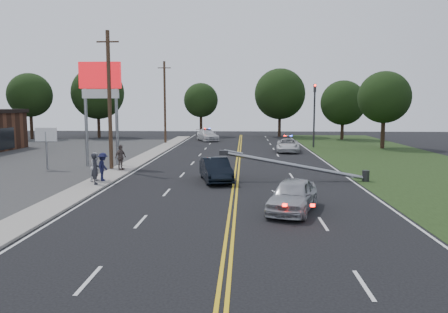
{
  "coord_description": "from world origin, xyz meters",
  "views": [
    {
      "loc": [
        0.51,
        -19.23,
        4.75
      ],
      "look_at": [
        -0.68,
        6.49,
        1.7
      ],
      "focal_mm": 35.0,
      "sensor_mm": 36.0,
      "label": 1
    }
  ],
  "objects_px": {
    "emergency_b": "(207,135)",
    "bystander_d": "(120,157)",
    "crashed_sedan": "(216,170)",
    "bystander_c": "(103,167)",
    "traffic_signal": "(314,110)",
    "utility_pole_mid": "(109,100)",
    "waiting_sedan": "(293,195)",
    "emergency_a": "(288,145)",
    "bystander_a": "(95,169)",
    "bystander_b": "(96,167)",
    "fallen_streetlight": "(303,166)",
    "utility_pole_far": "(165,102)",
    "small_sign": "(46,138)",
    "pylon_sign": "(100,88)"
  },
  "relations": [
    {
      "from": "fallen_streetlight",
      "to": "utility_pole_mid",
      "type": "bearing_deg",
      "value": 163.36
    },
    {
      "from": "bystander_c",
      "to": "bystander_d",
      "type": "relative_size",
      "value": 0.95
    },
    {
      "from": "fallen_streetlight",
      "to": "bystander_c",
      "type": "distance_m",
      "value": 12.38
    },
    {
      "from": "emergency_b",
      "to": "bystander_d",
      "type": "height_order",
      "value": "bystander_d"
    },
    {
      "from": "crashed_sedan",
      "to": "bystander_b",
      "type": "relative_size",
      "value": 2.52
    },
    {
      "from": "waiting_sedan",
      "to": "bystander_c",
      "type": "xyz_separation_m",
      "value": [
        -10.83,
        6.88,
        0.24
      ]
    },
    {
      "from": "crashed_sedan",
      "to": "emergency_a",
      "type": "bearing_deg",
      "value": 57.65
    },
    {
      "from": "fallen_streetlight",
      "to": "emergency_a",
      "type": "distance_m",
      "value": 17.13
    },
    {
      "from": "emergency_a",
      "to": "utility_pole_mid",
      "type": "bearing_deg",
      "value": -131.92
    },
    {
      "from": "traffic_signal",
      "to": "crashed_sedan",
      "type": "xyz_separation_m",
      "value": [
        -9.55,
        -22.36,
        -3.47
      ]
    },
    {
      "from": "traffic_signal",
      "to": "utility_pole_far",
      "type": "bearing_deg",
      "value": 167.11
    },
    {
      "from": "small_sign",
      "to": "utility_pole_mid",
      "type": "relative_size",
      "value": 0.31
    },
    {
      "from": "pylon_sign",
      "to": "bystander_c",
      "type": "relative_size",
      "value": 4.63
    },
    {
      "from": "utility_pole_far",
      "to": "crashed_sedan",
      "type": "xyz_separation_m",
      "value": [
        7.95,
        -26.37,
        -4.35
      ]
    },
    {
      "from": "crashed_sedan",
      "to": "bystander_c",
      "type": "bearing_deg",
      "value": 173.45
    },
    {
      "from": "crashed_sedan",
      "to": "waiting_sedan",
      "type": "height_order",
      "value": "waiting_sedan"
    },
    {
      "from": "waiting_sedan",
      "to": "bystander_d",
      "type": "height_order",
      "value": "bystander_d"
    },
    {
      "from": "traffic_signal",
      "to": "utility_pole_far",
      "type": "distance_m",
      "value": 17.97
    },
    {
      "from": "bystander_b",
      "to": "bystander_d",
      "type": "relative_size",
      "value": 0.97
    },
    {
      "from": "bystander_c",
      "to": "traffic_signal",
      "type": "bearing_deg",
      "value": -36.99
    },
    {
      "from": "fallen_streetlight",
      "to": "utility_pole_mid",
      "type": "height_order",
      "value": "utility_pole_mid"
    },
    {
      "from": "fallen_streetlight",
      "to": "bystander_b",
      "type": "xyz_separation_m",
      "value": [
        -12.68,
        -1.31,
        0.08
      ]
    },
    {
      "from": "pylon_sign",
      "to": "bystander_b",
      "type": "distance_m",
      "value": 9.08
    },
    {
      "from": "pylon_sign",
      "to": "utility_pole_mid",
      "type": "height_order",
      "value": "utility_pole_mid"
    },
    {
      "from": "bystander_b",
      "to": "bystander_d",
      "type": "height_order",
      "value": "bystander_d"
    },
    {
      "from": "utility_pole_mid",
      "to": "traffic_signal",
      "type": "bearing_deg",
      "value": 45.8
    },
    {
      "from": "utility_pole_far",
      "to": "bystander_c",
      "type": "distance_m",
      "value": 27.46
    },
    {
      "from": "traffic_signal",
      "to": "utility_pole_far",
      "type": "height_order",
      "value": "utility_pole_far"
    },
    {
      "from": "pylon_sign",
      "to": "bystander_c",
      "type": "bearing_deg",
      "value": -71.66
    },
    {
      "from": "emergency_a",
      "to": "bystander_a",
      "type": "relative_size",
      "value": 2.62
    },
    {
      "from": "utility_pole_mid",
      "to": "waiting_sedan",
      "type": "distance_m",
      "value": 17.45
    },
    {
      "from": "crashed_sedan",
      "to": "emergency_a",
      "type": "distance_m",
      "value": 18.54
    },
    {
      "from": "emergency_a",
      "to": "bystander_b",
      "type": "relative_size",
      "value": 2.73
    },
    {
      "from": "utility_pole_mid",
      "to": "bystander_c",
      "type": "height_order",
      "value": "utility_pole_mid"
    },
    {
      "from": "emergency_b",
      "to": "traffic_signal",
      "type": "bearing_deg",
      "value": -54.84
    },
    {
      "from": "utility_pole_mid",
      "to": "small_sign",
      "type": "bearing_deg",
      "value": 180.0
    },
    {
      "from": "pylon_sign",
      "to": "bystander_b",
      "type": "xyz_separation_m",
      "value": [
        2.01,
        -7.31,
        -4.99
      ]
    },
    {
      "from": "small_sign",
      "to": "waiting_sedan",
      "type": "distance_m",
      "value": 20.62
    },
    {
      "from": "emergency_b",
      "to": "crashed_sedan",
      "type": "bearing_deg",
      "value": -104.95
    },
    {
      "from": "pylon_sign",
      "to": "bystander_a",
      "type": "distance_m",
      "value": 10.01
    },
    {
      "from": "waiting_sedan",
      "to": "emergency_b",
      "type": "height_order",
      "value": "emergency_b"
    },
    {
      "from": "utility_pole_far",
      "to": "bystander_d",
      "type": "distance_m",
      "value": 23.09
    },
    {
      "from": "small_sign",
      "to": "fallen_streetlight",
      "type": "relative_size",
      "value": 0.33
    },
    {
      "from": "fallen_streetlight",
      "to": "emergency_b",
      "type": "relative_size",
      "value": 1.82
    },
    {
      "from": "pylon_sign",
      "to": "small_sign",
      "type": "xyz_separation_m",
      "value": [
        -3.5,
        -2.0,
        -3.66
      ]
    },
    {
      "from": "waiting_sedan",
      "to": "utility_pole_far",
      "type": "bearing_deg",
      "value": 127.25
    },
    {
      "from": "bystander_a",
      "to": "utility_pole_mid",
      "type": "bearing_deg",
      "value": -14.32
    },
    {
      "from": "bystander_a",
      "to": "bystander_b",
      "type": "xyz_separation_m",
      "value": [
        -0.3,
        1.07,
        -0.04
      ]
    },
    {
      "from": "fallen_streetlight",
      "to": "utility_pole_far",
      "type": "distance_m",
      "value": 29.54
    },
    {
      "from": "utility_pole_mid",
      "to": "bystander_b",
      "type": "xyz_separation_m",
      "value": [
        0.71,
        -5.31,
        -4.08
      ]
    }
  ]
}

